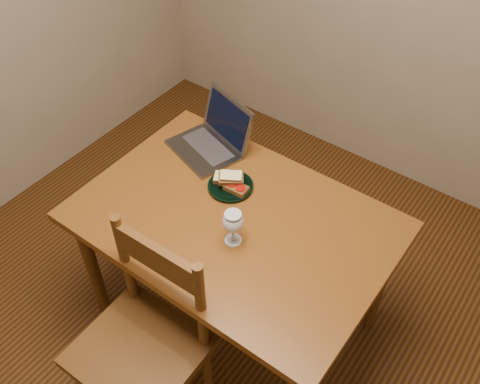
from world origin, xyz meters
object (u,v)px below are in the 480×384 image
Objects in this scene: milk_glass at (233,228)px; plate at (230,186)px; chair at (142,339)px; laptop at (215,135)px; table at (234,231)px.

plate is at bearing 129.25° from milk_glass.
chair is 0.74m from plate.
laptop reaches higher than chair.
laptop is at bearing 135.44° from milk_glass.
table is 6.42× the size of plate.
chair is (-0.02, -0.57, -0.12)m from table.
laptop is (-0.42, 0.42, -0.02)m from milk_glass.
chair is 1.25× the size of laptop.
table is at bearing -25.01° from laptop.
laptop reaches higher than table.
milk_glass is at bearing -54.90° from table.
plate is at bearing 96.69° from chair.
table is at bearing 125.10° from milk_glass.
laptop is (-0.35, 0.32, 0.15)m from table.
laptop reaches higher than plate.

